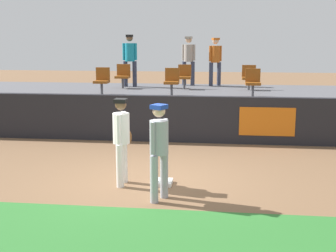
# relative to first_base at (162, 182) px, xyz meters

# --- Properties ---
(ground_plane) EXTENTS (60.00, 60.00, 0.00)m
(ground_plane) POSITION_rel_first_base_xyz_m (-0.26, 0.17, -0.04)
(ground_plane) COLOR brown
(grass_foreground_strip) EXTENTS (18.00, 2.80, 0.01)m
(grass_foreground_strip) POSITION_rel_first_base_xyz_m (-0.26, -2.74, -0.04)
(grass_foreground_strip) COLOR #2D722D
(grass_foreground_strip) RESTS_ON ground_plane
(first_base) EXTENTS (0.40, 0.40, 0.08)m
(first_base) POSITION_rel_first_base_xyz_m (0.00, 0.00, 0.00)
(first_base) COLOR white
(first_base) RESTS_ON ground_plane
(player_fielder_home) EXTENTS (0.34, 0.54, 1.74)m
(player_fielder_home) POSITION_rel_first_base_xyz_m (-0.79, -0.10, 0.96)
(player_fielder_home) COLOR white
(player_fielder_home) RESTS_ON ground_plane
(player_runner_visitor) EXTENTS (0.45, 0.45, 1.75)m
(player_runner_visitor) POSITION_rel_first_base_xyz_m (0.06, -0.88, 0.98)
(player_runner_visitor) COLOR #9EA3AD
(player_runner_visitor) RESTS_ON ground_plane
(field_wall) EXTENTS (18.00, 0.26, 1.31)m
(field_wall) POSITION_rel_first_base_xyz_m (-0.25, 3.79, 0.61)
(field_wall) COLOR black
(field_wall) RESTS_ON ground_plane
(bleacher_platform) EXTENTS (18.00, 4.80, 1.13)m
(bleacher_platform) POSITION_rel_first_base_xyz_m (-0.26, 6.36, 0.53)
(bleacher_platform) COLOR #59595E
(bleacher_platform) RESTS_ON ground_plane
(seat_front_center) EXTENTS (0.44, 0.44, 0.84)m
(seat_front_center) POSITION_rel_first_base_xyz_m (-0.38, 5.23, 1.57)
(seat_front_center) COLOR #4C4C51
(seat_front_center) RESTS_ON bleacher_platform
(seat_back_right) EXTENTS (0.47, 0.44, 0.84)m
(seat_back_right) POSITION_rel_first_base_xyz_m (2.07, 7.03, 1.57)
(seat_back_right) COLOR #4C4C51
(seat_back_right) RESTS_ON bleacher_platform
(seat_back_left) EXTENTS (0.48, 0.44, 0.84)m
(seat_back_left) POSITION_rel_first_base_xyz_m (-2.32, 7.03, 1.57)
(seat_back_left) COLOR #4C4C51
(seat_back_left) RESTS_ON bleacher_platform
(seat_front_left) EXTENTS (0.44, 0.44, 0.84)m
(seat_front_left) POSITION_rel_first_base_xyz_m (-2.59, 5.23, 1.57)
(seat_front_left) COLOR #4C4C51
(seat_front_left) RESTS_ON bleacher_platform
(seat_front_right) EXTENTS (0.45, 0.44, 0.84)m
(seat_front_right) POSITION_rel_first_base_xyz_m (2.09, 5.23, 1.57)
(seat_front_right) COLOR #4C4C51
(seat_front_right) RESTS_ON bleacher_platform
(seat_back_center) EXTENTS (0.45, 0.44, 0.84)m
(seat_back_center) POSITION_rel_first_base_xyz_m (-0.14, 7.03, 1.57)
(seat_back_center) COLOR #4C4C51
(seat_back_center) RESTS_ON bleacher_platform
(spectator_hooded) EXTENTS (0.52, 0.40, 1.86)m
(spectator_hooded) POSITION_rel_first_base_xyz_m (-2.17, 7.57, 2.18)
(spectator_hooded) COLOR #33384C
(spectator_hooded) RESTS_ON bleacher_platform
(spectator_capped) EXTENTS (0.46, 0.43, 1.75)m
(spectator_capped) POSITION_rel_first_base_xyz_m (0.90, 8.23, 2.11)
(spectator_capped) COLOR #33384C
(spectator_capped) RESTS_ON bleacher_platform
(spectator_casual) EXTENTS (0.50, 0.38, 1.80)m
(spectator_casual) POSITION_rel_first_base_xyz_m (-0.09, 8.24, 2.14)
(spectator_casual) COLOR #33384C
(spectator_casual) RESTS_ON bleacher_platform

